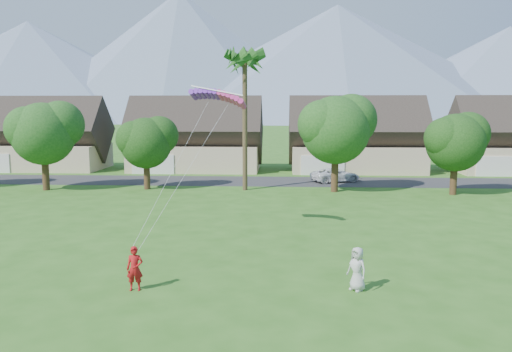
# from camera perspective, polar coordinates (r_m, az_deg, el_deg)

# --- Properties ---
(ground) EXTENTS (500.00, 500.00, 0.00)m
(ground) POSITION_cam_1_polar(r_m,az_deg,el_deg) (17.68, -1.84, -16.80)
(ground) COLOR #2D6019
(ground) RESTS_ON ground
(street) EXTENTS (90.00, 7.00, 0.01)m
(street) POSITION_cam_1_polar(r_m,az_deg,el_deg) (50.58, 1.48, -0.61)
(street) COLOR #2D2D30
(street) RESTS_ON ground
(kite_flyer) EXTENTS (0.70, 0.50, 1.82)m
(kite_flyer) POSITION_cam_1_polar(r_m,az_deg,el_deg) (21.08, -13.68, -10.24)
(kite_flyer) COLOR #A51215
(kite_flyer) RESTS_ON ground
(watcher) EXTENTS (1.02, 1.03, 1.79)m
(watcher) POSITION_cam_1_polar(r_m,az_deg,el_deg) (20.93, 11.48, -10.36)
(watcher) COLOR #B8B9B4
(watcher) RESTS_ON ground
(parked_car) EXTENTS (5.43, 4.01, 1.37)m
(parked_car) POSITION_cam_1_polar(r_m,az_deg,el_deg) (50.74, 9.07, 0.10)
(parked_car) COLOR white
(parked_car) RESTS_ON ground
(mountain_ridge) EXTENTS (540.00, 240.00, 70.00)m
(mountain_ridge) POSITION_cam_1_polar(r_m,az_deg,el_deg) (277.02, 5.08, 12.20)
(mountain_ridge) COLOR slate
(mountain_ridge) RESTS_ON ground
(houses_row) EXTENTS (72.75, 8.19, 8.86)m
(houses_row) POSITION_cam_1_polar(r_m,az_deg,el_deg) (59.15, 2.22, 3.95)
(houses_row) COLOR beige
(houses_row) RESTS_ON ground
(tree_row) EXTENTS (62.27, 6.67, 8.45)m
(tree_row) POSITION_cam_1_polar(r_m,az_deg,el_deg) (44.08, -0.22, 4.55)
(tree_row) COLOR #47301C
(tree_row) RESTS_ON ground
(fan_palm) EXTENTS (3.00, 3.00, 13.80)m
(fan_palm) POSITION_cam_1_polar(r_m,az_deg,el_deg) (44.88, -1.30, 13.44)
(fan_palm) COLOR #4C3D26
(fan_palm) RESTS_ON ground
(parafoil_kite) EXTENTS (3.28, 1.26, 0.50)m
(parafoil_kite) POSITION_cam_1_polar(r_m,az_deg,el_deg) (28.22, -4.28, 9.24)
(parafoil_kite) COLOR #5F17AC
(parafoil_kite) RESTS_ON ground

